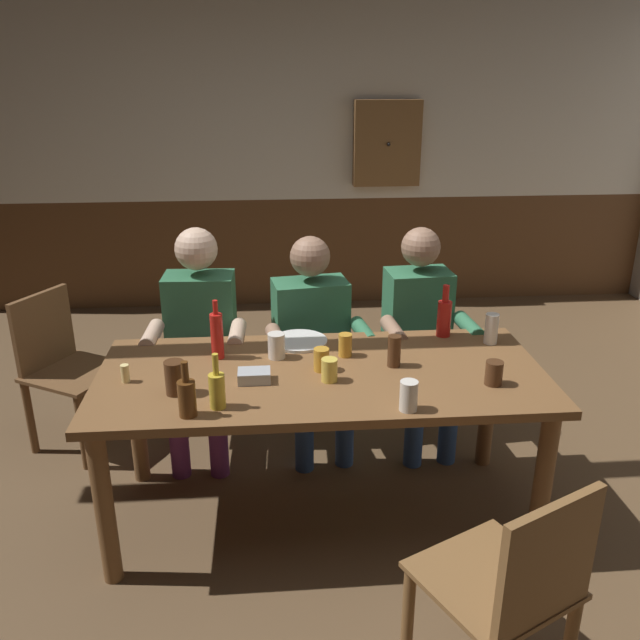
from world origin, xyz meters
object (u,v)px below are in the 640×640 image
bottle_3 (217,389)px  pint_glass_0 (394,351)px  pint_glass_4 (329,370)px  pint_glass_8 (175,378)px  chair_empty_near_left (512,590)px  person_0 (200,333)px  bottle_0 (217,335)px  bottle_2 (187,396)px  pint_glass_5 (345,345)px  pint_glass_1 (494,373)px  plate_0 (299,341)px  person_2 (420,329)px  pint_glass_6 (491,329)px  person_1 (313,334)px  pint_glass_7 (276,346)px  chair_empty_near_right (64,366)px  table_candle (125,373)px  pint_glass_3 (321,360)px  pint_glass_2 (409,396)px  condiment_caddy (254,376)px  dining_table (322,391)px  bottle_1 (444,316)px

bottle_3 → pint_glass_0: (0.77, 0.33, -0.01)m
pint_glass_4 → pint_glass_8: pint_glass_8 is taller
chair_empty_near_left → person_0: bearing=96.7°
bottle_0 → bottle_2: 0.55m
pint_glass_4 → pint_glass_5: 0.27m
pint_glass_0 → pint_glass_1: size_ratio=1.39×
plate_0 → bottle_3: (-0.36, -0.63, 0.07)m
person_0 → pint_glass_0: 1.14m
person_2 → pint_glass_6: size_ratio=8.11×
person_1 → pint_glass_1: size_ratio=11.31×
pint_glass_1 → pint_glass_8: pint_glass_8 is taller
pint_glass_4 → pint_glass_8: 0.65m
pint_glass_4 → pint_glass_7: (-0.22, 0.26, 0.01)m
chair_empty_near_right → pint_glass_0: (1.70, -0.75, 0.36)m
table_candle → pint_glass_0: pint_glass_0 is taller
pint_glass_0 → chair_empty_near_right: bearing=156.3°
bottle_2 → pint_glass_3: size_ratio=2.20×
person_2 → pint_glass_2: size_ratio=9.87×
condiment_caddy → pint_glass_7: 0.26m
plate_0 → pint_glass_6: size_ratio=1.83×
bottle_3 → person_0: bearing=99.5°
chair_empty_near_right → pint_glass_8: 1.26m
bottle_0 → pint_glass_0: 0.82m
pint_glass_7 → plate_0: bearing=56.2°
pint_glass_2 → person_0: bearing=131.1°
dining_table → pint_glass_5: size_ratio=18.30×
pint_glass_2 → pint_glass_8: pint_glass_8 is taller
pint_glass_8 → table_candle: bearing=151.2°
dining_table → plate_0: (-0.08, 0.34, 0.11)m
pint_glass_3 → chair_empty_near_right: bearing=150.8°
bottle_1 → pint_glass_6: 0.24m
pint_glass_4 → condiment_caddy: bearing=176.2°
person_1 → chair_empty_near_left: bearing=98.3°
pint_glass_1 → dining_table: bearing=165.8°
person_2 → pint_glass_0: bearing=62.5°
bottle_2 → pint_glass_3: bearing=33.5°
pint_glass_7 → bottle_3: bearing=-117.8°
pint_glass_1 → pint_glass_8: bearing=179.0°
condiment_caddy → pint_glass_4: 0.33m
person_0 → dining_table: bearing=134.2°
bottle_1 → pint_glass_5: bearing=-158.4°
plate_0 → pint_glass_3: pint_glass_3 is taller
pint_glass_6 → pint_glass_1: bearing=-106.7°
bottle_3 → pint_glass_8: bottle_3 is taller
person_0 → bottle_1: 1.30m
table_candle → pint_glass_4: (0.88, -0.06, 0.01)m
chair_empty_near_right → pint_glass_4: chair_empty_near_right is taller
chair_empty_near_left → pint_glass_2: 0.79m
pint_glass_0 → pint_glass_7: bearing=165.8°
dining_table → person_2: bearing=48.0°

